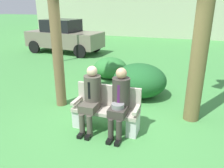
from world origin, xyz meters
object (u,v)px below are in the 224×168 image
object	(u,v)px
park_bench	(106,110)
seated_man_left	(91,95)
seated_man_right	(120,99)
shrub_mid_lawn	(110,68)
shrub_near_bench	(139,80)
street_lamp	(50,8)
parked_car_near	(64,36)

from	to	relation	value
park_bench	seated_man_left	bearing A→B (deg)	-157.46
seated_man_right	shrub_mid_lawn	xyz separation A→B (m)	(-1.33, 3.28, -0.38)
park_bench	shrub_near_bench	size ratio (longest dim) A/B	0.92
street_lamp	parked_car_near	bearing A→B (deg)	107.62
seated_man_left	shrub_near_bench	world-z (taller)	seated_man_left
seated_man_left	seated_man_right	xyz separation A→B (m)	(0.59, -0.00, 0.00)
seated_man_left	street_lamp	xyz separation A→B (m)	(-3.76, 4.51, 1.53)
park_bench	shrub_near_bench	xyz separation A→B (m)	(0.27, 1.89, 0.06)
park_bench	street_lamp	world-z (taller)	street_lamp
seated_man_right	shrub_mid_lawn	bearing A→B (deg)	112.03
seated_man_left	shrub_near_bench	distance (m)	2.10
seated_man_right	shrub_near_bench	bearing A→B (deg)	91.15
shrub_near_bench	shrub_mid_lawn	world-z (taller)	shrub_near_bench
seated_man_left	shrub_near_bench	bearing A→B (deg)	74.62
park_bench	seated_man_right	xyz separation A→B (m)	(0.31, -0.12, 0.34)
shrub_near_bench	park_bench	bearing A→B (deg)	-98.19
park_bench	street_lamp	distance (m)	6.26
seated_man_left	shrub_mid_lawn	distance (m)	3.37
park_bench	seated_man_right	size ratio (longest dim) A/B	1.01
shrub_mid_lawn	seated_man_right	bearing A→B (deg)	-67.97
park_bench	street_lamp	size ratio (longest dim) A/B	0.36
street_lamp	shrub_mid_lawn	bearing A→B (deg)	-22.33
seated_man_left	shrub_mid_lawn	xyz separation A→B (m)	(-0.73, 3.27, -0.38)
seated_man_left	street_lamp	distance (m)	6.07
seated_man_left	shrub_mid_lawn	world-z (taller)	seated_man_left
seated_man_right	street_lamp	world-z (taller)	street_lamp
shrub_mid_lawn	street_lamp	size ratio (longest dim) A/B	0.31
park_bench	shrub_near_bench	distance (m)	1.91
street_lamp	park_bench	bearing A→B (deg)	-47.43
park_bench	shrub_mid_lawn	distance (m)	3.31
parked_car_near	street_lamp	size ratio (longest dim) A/B	1.08
seated_man_right	parked_car_near	distance (m)	8.24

